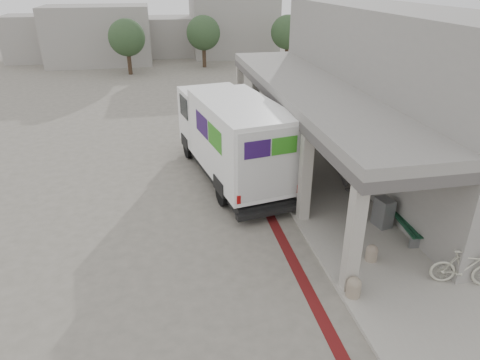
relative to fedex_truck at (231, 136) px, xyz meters
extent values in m
plane|color=#69645A|center=(-0.18, -4.68, -1.95)|extent=(120.00, 120.00, 0.00)
cube|color=#5B1213|center=(0.82, -2.68, -1.95)|extent=(0.35, 40.00, 0.01)
cube|color=#9C958C|center=(3.82, -4.68, -1.89)|extent=(4.40, 28.00, 0.12)
cube|color=gray|center=(7.17, -0.18, 1.55)|extent=(4.30, 17.00, 7.00)
cube|color=#53504E|center=(3.42, -0.18, 1.55)|extent=(3.40, 16.90, 0.35)
cube|color=gray|center=(3.42, -0.18, 1.90)|extent=(3.40, 16.90, 0.35)
cube|color=gray|center=(-8.18, 29.32, 0.80)|extent=(10.00, 6.00, 5.50)
cube|color=gray|center=(-1.18, 33.32, 0.05)|extent=(8.00, 6.00, 4.00)
cube|color=gray|center=(5.82, 31.32, 1.30)|extent=(9.00, 6.00, 6.50)
cube|color=gray|center=(-14.18, 32.32, 0.30)|extent=(7.00, 5.00, 4.50)
cylinder|color=#38281C|center=(-5.18, 23.32, -0.75)|extent=(0.36, 0.36, 2.40)
sphere|color=#294125|center=(-5.18, 23.32, 1.25)|extent=(3.20, 3.20, 3.20)
cylinder|color=#38281C|center=(1.82, 25.32, -0.75)|extent=(0.36, 0.36, 2.40)
sphere|color=#294125|center=(1.82, 25.32, 1.25)|extent=(3.20, 3.20, 3.20)
cylinder|color=#38281C|center=(9.82, 24.32, -0.75)|extent=(0.36, 0.36, 2.40)
sphere|color=#294125|center=(9.82, 24.32, 1.25)|extent=(3.20, 3.20, 3.20)
cube|color=black|center=(0.01, -0.04, -1.50)|extent=(3.70, 8.18, 0.34)
cube|color=white|center=(0.18, -1.04, 0.25)|extent=(3.68, 6.24, 2.93)
cube|color=white|center=(-0.49, 2.79, 0.08)|extent=(3.04, 2.58, 2.59)
cube|color=white|center=(-0.70, 3.96, -0.88)|extent=(2.56, 1.10, 0.90)
cube|color=black|center=(-0.65, 3.68, 0.70)|extent=(2.54, 0.97, 1.18)
cube|color=black|center=(0.71, -4.03, -1.56)|extent=(2.60, 0.73, 0.20)
cube|color=#2C1252|center=(-1.29, -0.50, 0.75)|extent=(0.30, 1.56, 0.85)
cube|color=#2F881D|center=(-1.00, -2.16, 0.75)|extent=(0.30, 1.56, 0.85)
cube|color=#2C1252|center=(0.20, -4.04, 0.92)|extent=(0.95, 0.20, 0.62)
cube|color=#2F881D|center=(1.20, -3.87, 0.92)|extent=(0.95, 0.20, 0.62)
cylinder|color=black|center=(-1.67, 2.64, -1.44)|extent=(0.49, 1.05, 1.01)
cylinder|color=black|center=(0.66, 3.05, -1.44)|extent=(0.49, 1.05, 1.01)
cylinder|color=black|center=(-0.76, -2.46, -1.44)|extent=(0.49, 1.05, 1.01)
cylinder|color=black|center=(1.57, -2.05, -1.44)|extent=(0.49, 1.05, 1.01)
cube|color=gray|center=(4.91, -6.76, -1.61)|extent=(0.44, 0.14, 0.44)
cube|color=gray|center=(5.10, -5.05, -1.61)|extent=(0.44, 0.14, 0.44)
cube|color=#133A25|center=(4.85, -5.89, -1.37)|extent=(0.34, 2.07, 0.05)
cube|color=#133A25|center=(5.01, -5.90, -1.37)|extent=(0.34, 2.07, 0.05)
cube|color=#133A25|center=(5.17, -5.92, -1.37)|extent=(0.34, 2.07, 0.05)
cylinder|color=gray|center=(1.92, -8.54, -1.63)|extent=(0.41, 0.41, 0.41)
sphere|color=gray|center=(1.92, -8.54, -1.42)|extent=(0.41, 0.41, 0.41)
cylinder|color=gray|center=(3.18, -7.11, -1.65)|extent=(0.37, 0.37, 0.37)
sphere|color=gray|center=(3.18, -7.11, -1.47)|extent=(0.37, 0.37, 0.37)
cube|color=slate|center=(4.50, -5.27, -1.30)|extent=(0.59, 0.71, 1.05)
imported|color=#BCBAA5|center=(5.21, -8.67, -1.27)|extent=(1.93, 1.14, 1.12)
camera|label=1|loc=(-2.96, -17.09, 6.24)|focal=32.00mm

